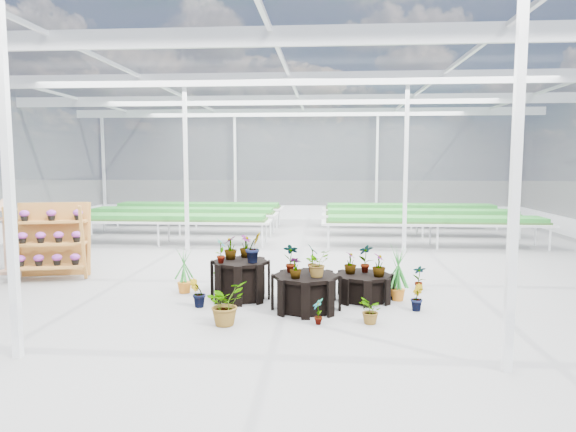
# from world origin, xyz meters

# --- Properties ---
(ground_plane) EXTENTS (24.00, 24.00, 0.00)m
(ground_plane) POSITION_xyz_m (0.00, 0.00, 0.00)
(ground_plane) COLOR gray
(ground_plane) RESTS_ON ground
(greenhouse_shell) EXTENTS (18.00, 24.00, 4.50)m
(greenhouse_shell) POSITION_xyz_m (0.00, 0.00, 2.25)
(greenhouse_shell) COLOR white
(greenhouse_shell) RESTS_ON ground
(steel_frame) EXTENTS (18.00, 24.00, 4.50)m
(steel_frame) POSITION_xyz_m (0.00, 0.00, 2.25)
(steel_frame) COLOR silver
(steel_frame) RESTS_ON ground
(nursery_benches) EXTENTS (16.00, 7.00, 0.84)m
(nursery_benches) POSITION_xyz_m (0.00, 7.20, 0.42)
(nursery_benches) COLOR silver
(nursery_benches) RESTS_ON ground
(plinth_tall) EXTENTS (1.10, 1.10, 0.70)m
(plinth_tall) POSITION_xyz_m (-0.65, -1.04, 0.35)
(plinth_tall) COLOR black
(plinth_tall) RESTS_ON ground
(plinth_mid) EXTENTS (1.15, 1.15, 0.59)m
(plinth_mid) POSITION_xyz_m (0.55, -1.64, 0.30)
(plinth_mid) COLOR black
(plinth_mid) RESTS_ON ground
(plinth_low) EXTENTS (1.10, 1.10, 0.46)m
(plinth_low) POSITION_xyz_m (1.55, -0.94, 0.23)
(plinth_low) COLOR black
(plinth_low) RESTS_ON ground
(shelf_rack) EXTENTS (1.65, 1.14, 1.59)m
(shelf_rack) POSITION_xyz_m (-4.89, 0.25, 0.80)
(shelf_rack) COLOR #AC702E
(shelf_rack) RESTS_ON ground
(bird_table) EXTENTS (0.42, 0.42, 1.68)m
(bird_table) POSITION_xyz_m (-6.15, 0.65, 0.84)
(bird_table) COLOR tan
(bird_table) RESTS_ON ground
(nursery_plants) EXTENTS (4.79, 2.91, 1.24)m
(nursery_plants) POSITION_xyz_m (0.10, -1.30, 0.50)
(nursery_plants) COLOR #267A2C
(nursery_plants) RESTS_ON ground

